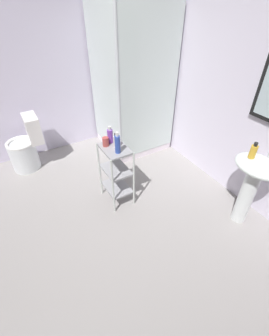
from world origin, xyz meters
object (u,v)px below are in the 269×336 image
object	(u,v)px
hand_soap_bottle	(253,151)
shampoo_bottle_blue	(118,144)
shower_stall	(130,121)
pedestal_sink	(253,179)
storage_cart	(116,170)
toilet	(26,148)
conditioner_bottle_purple	(110,136)
rinse_cup	(106,142)
lotion_bottle_white	(116,141)

from	to	relation	value
hand_soap_bottle	shampoo_bottle_blue	distance (m)	1.29
shower_stall	shampoo_bottle_blue	xyz separation A→B (m)	(1.07, -0.74, 0.38)
pedestal_sink	storage_cart	size ratio (longest dim) A/B	1.09
toilet	conditioner_bottle_purple	xyz separation A→B (m)	(1.11, 0.81, 0.51)
rinse_cup	lotion_bottle_white	bearing A→B (deg)	45.20
rinse_cup	storage_cart	bearing A→B (deg)	34.01
conditioner_bottle_purple	shampoo_bottle_blue	bearing A→B (deg)	-5.56
conditioner_bottle_purple	pedestal_sink	bearing A→B (deg)	42.76
hand_soap_bottle	conditioner_bottle_purple	xyz separation A→B (m)	(-1.03, -0.98, -0.06)
shower_stall	toilet	world-z (taller)	shower_stall
storage_cart	shampoo_bottle_blue	bearing A→B (deg)	-5.15
shower_stall	rinse_cup	distance (m)	1.23
pedestal_sink	toilet	distance (m)	2.89
shower_stall	rinse_cup	xyz separation A→B (m)	(0.88, -0.79, 0.33)
rinse_cup	shower_stall	bearing A→B (deg)	138.11
hand_soap_bottle	rinse_cup	xyz separation A→B (m)	(-0.99, -1.06, -0.09)
lotion_bottle_white	conditioner_bottle_purple	bearing A→B (deg)	-175.83
pedestal_sink	storage_cart	world-z (taller)	pedestal_sink
shower_stall	shampoo_bottle_blue	world-z (taller)	shower_stall
shower_stall	rinse_cup	size ratio (longest dim) A/B	20.29
shower_stall	storage_cart	distance (m)	1.22
storage_cart	shampoo_bottle_blue	distance (m)	0.42
pedestal_sink	conditioner_bottle_purple	world-z (taller)	conditioner_bottle_purple
toilet	hand_soap_bottle	xyz separation A→B (m)	(2.14, 1.80, 0.57)
toilet	pedestal_sink	bearing A→B (deg)	39.67
rinse_cup	conditioner_bottle_purple	bearing A→B (deg)	118.22
pedestal_sink	rinse_cup	world-z (taller)	rinse_cup
toilet	lotion_bottle_white	world-z (taller)	lotion_bottle_white
storage_cart	rinse_cup	size ratio (longest dim) A/B	7.51
toilet	hand_soap_bottle	distance (m)	2.85
toilet	rinse_cup	distance (m)	1.44
conditioner_bottle_purple	shower_stall	bearing A→B (deg)	139.57
lotion_bottle_white	shampoo_bottle_blue	distance (m)	0.11
pedestal_sink	shower_stall	bearing A→B (deg)	-171.13
hand_soap_bottle	shampoo_bottle_blue	world-z (taller)	same
shampoo_bottle_blue	pedestal_sink	bearing A→B (deg)	49.76
lotion_bottle_white	hand_soap_bottle	bearing A→B (deg)	47.02
lotion_bottle_white	shampoo_bottle_blue	bearing A→B (deg)	-16.73
lotion_bottle_white	shampoo_bottle_blue	world-z (taller)	shampoo_bottle_blue
rinse_cup	hand_soap_bottle	bearing A→B (deg)	46.87
hand_soap_bottle	pedestal_sink	bearing A→B (deg)	27.09
conditioner_bottle_purple	rinse_cup	distance (m)	0.09
hand_soap_bottle	lotion_bottle_white	distance (m)	1.33
toilet	shampoo_bottle_blue	distance (m)	1.63
pedestal_sink	conditioner_bottle_purple	bearing A→B (deg)	-137.24
pedestal_sink	rinse_cup	bearing A→B (deg)	-134.22
storage_cart	hand_soap_bottle	distance (m)	1.42
hand_soap_bottle	shower_stall	bearing A→B (deg)	-171.95
shampoo_bottle_blue	hand_soap_bottle	bearing A→B (deg)	51.23
lotion_bottle_white	conditioner_bottle_purple	distance (m)	0.12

